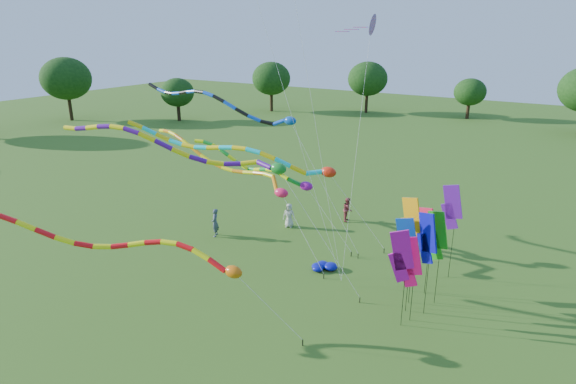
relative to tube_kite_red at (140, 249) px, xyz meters
The scene contains 21 objects.
ground 6.37m from the tube_kite_red, 49.76° to the left, with size 160.00×160.00×0.00m, color #2B5C18.
tree_ring 4.82m from the tube_kite_red, 68.73° to the left, with size 121.25×118.72×9.63m.
tube_kite_red is the anchor object (origin of this frame).
tube_kite_orange 10.25m from the tube_kite_red, 106.65° to the left, with size 14.61×3.23×6.77m.
tube_kite_purple 5.41m from the tube_kite_red, 100.20° to the left, with size 14.72×4.51×8.91m.
tube_kite_blue 11.96m from the tube_kite_red, 108.01° to the left, with size 15.30×1.25×9.76m.
tube_kite_cyan 10.39m from the tube_kite_red, 99.41° to the left, with size 15.53×4.61×7.71m.
tube_kite_green 11.53m from the tube_kite_red, 96.98° to the left, with size 11.71×1.39×6.12m.
delta_kite_high_c 17.87m from the tube_kite_red, 75.93° to the left, with size 4.28×7.78×14.62m.
banner_pole_blue_a 11.71m from the tube_kite_red, 38.53° to the left, with size 1.16×0.20×4.75m.
banner_pole_magenta_b 11.69m from the tube_kite_red, 34.68° to the left, with size 1.15×0.31×4.18m.
banner_pole_green 13.42m from the tube_kite_red, 40.98° to the left, with size 1.15×0.35×4.77m.
banner_pole_blue_b 12.57m from the tube_kite_red, 37.51° to the left, with size 1.10×0.54×5.02m.
banner_pole_magenta_a 11.13m from the tube_kite_red, 32.49° to the left, with size 1.09×0.56×4.69m.
banner_pole_violet 15.44m from the tube_kite_red, 49.40° to the left, with size 1.16×0.08×5.23m.
banner_pole_orange 12.19m from the tube_kite_red, 42.10° to the left, with size 1.15×0.33×5.43m.
banner_pole_red 13.39m from the tube_kite_red, 45.05° to the left, with size 1.12×0.47×4.59m.
blue_nylon_heap 10.16m from the tube_kite_red, 65.39° to the left, with size 1.01×0.97×0.45m.
person_a 13.48m from the tube_kite_red, 92.82° to the left, with size 0.81×0.53×1.65m, color beige.
person_b 10.55m from the tube_kite_red, 112.66° to the left, with size 0.68×0.44×1.85m, color #404C5A.
person_c 16.62m from the tube_kite_red, 82.14° to the left, with size 0.82×0.64×1.69m, color #93353B.
Camera 1 is at (11.77, -16.30, 12.72)m, focal length 30.00 mm.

